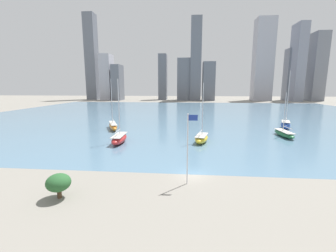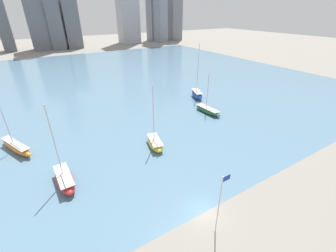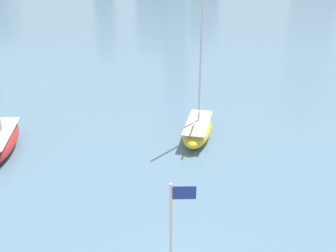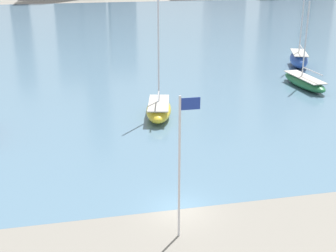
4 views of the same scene
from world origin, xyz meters
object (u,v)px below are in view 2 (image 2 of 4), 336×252
object	(u,v)px
flag_pole	(220,203)
sailboat_green	(208,110)
sailboat_yellow	(155,142)
sailboat_orange	(16,146)
sailboat_blue	(197,94)
sailboat_red	(65,179)

from	to	relation	value
flag_pole	sailboat_green	distance (m)	37.75
sailboat_green	sailboat_yellow	bearing A→B (deg)	-163.35
sailboat_green	sailboat_orange	xyz separation A→B (m)	(-45.11, 5.65, 0.21)
sailboat_blue	sailboat_red	world-z (taller)	sailboat_blue
sailboat_yellow	flag_pole	bearing A→B (deg)	-84.79
sailboat_yellow	sailboat_green	xyz separation A→B (m)	(20.53, 7.46, -0.14)
flag_pole	sailboat_orange	distance (m)	41.27
sailboat_green	flag_pole	bearing A→B (deg)	-132.05
sailboat_yellow	sailboat_green	world-z (taller)	sailboat_yellow
sailboat_green	sailboat_orange	bearing A→B (deg)	169.54
sailboat_blue	sailboat_red	size ratio (longest dim) A/B	1.20
flag_pole	sailboat_blue	bearing A→B (deg)	54.95
sailboat_yellow	sailboat_orange	distance (m)	27.86
flag_pole	sailboat_orange	xyz separation A→B (m)	(-21.63, 34.92, -3.96)
sailboat_yellow	sailboat_green	size ratio (longest dim) A/B	1.20
sailboat_yellow	sailboat_red	xyz separation A→B (m)	(-17.92, -2.30, 0.07)
flag_pole	sailboat_orange	size ratio (longest dim) A/B	0.63
sailboat_blue	sailboat_red	distance (m)	47.89
sailboat_red	sailboat_yellow	bearing A→B (deg)	4.96
sailboat_red	sailboat_blue	bearing A→B (deg)	23.27
sailboat_blue	sailboat_orange	distance (m)	50.12
sailboat_red	sailboat_orange	distance (m)	16.79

